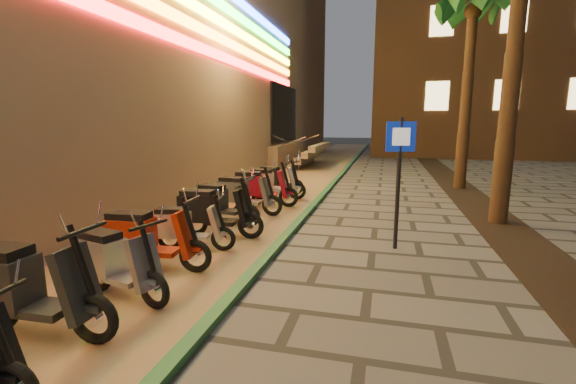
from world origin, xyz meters
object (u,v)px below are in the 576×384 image
(scooter_6, at_px, (146,238))
(scooter_13, at_px, (276,178))
(scooter_9, at_px, (221,202))
(scooter_11, at_px, (258,187))
(pedestrian_sign, at_px, (399,165))
(scooter_8, at_px, (211,211))
(scooter_7, at_px, (185,227))
(scooter_10, at_px, (242,193))
(scooter_5, at_px, (112,261))
(scooter_12, at_px, (270,182))
(scooter_4, at_px, (21,286))

(scooter_6, relative_size, scooter_13, 1.08)
(scooter_9, height_order, scooter_11, scooter_11)
(pedestrian_sign, relative_size, scooter_8, 1.36)
(scooter_7, xyz_separation_m, scooter_11, (0.07, 3.95, 0.10))
(scooter_10, xyz_separation_m, scooter_11, (0.11, 0.94, 0.02))
(scooter_8, bearing_deg, scooter_5, -93.98)
(pedestrian_sign, height_order, scooter_9, pedestrian_sign)
(scooter_8, bearing_deg, pedestrian_sign, -0.77)
(scooter_5, xyz_separation_m, scooter_12, (0.11, 6.92, 0.03))
(scooter_10, distance_m, scooter_12, 1.97)
(scooter_12, xyz_separation_m, scooter_13, (-0.16, 1.21, -0.04))
(scooter_9, xyz_separation_m, scooter_11, (0.26, 1.96, 0.05))
(scooter_10, distance_m, scooter_13, 3.17)
(scooter_7, relative_size, scooter_10, 0.85)
(scooter_8, bearing_deg, scooter_10, 90.35)
(scooter_8, xyz_separation_m, scooter_11, (-0.00, 3.01, 0.01))
(scooter_5, bearing_deg, scooter_7, 104.80)
(scooter_5, xyz_separation_m, scooter_8, (0.06, 2.88, 0.05))
(scooter_6, xyz_separation_m, scooter_13, (0.09, 7.18, -0.04))
(scooter_8, height_order, scooter_11, scooter_11)
(scooter_12, bearing_deg, scooter_10, -107.73)
(scooter_8, xyz_separation_m, scooter_10, (-0.11, 2.08, -0.01))
(pedestrian_sign, distance_m, scooter_10, 4.37)
(pedestrian_sign, relative_size, scooter_9, 1.46)
(scooter_9, bearing_deg, scooter_5, -76.78)
(scooter_11, distance_m, scooter_12, 1.03)
(scooter_4, xyz_separation_m, scooter_9, (0.10, 5.01, -0.06))
(scooter_10, bearing_deg, scooter_8, -82.16)
(scooter_6, relative_size, scooter_8, 0.97)
(scooter_11, height_order, scooter_12, scooter_11)
(scooter_10, height_order, scooter_13, scooter_10)
(scooter_8, bearing_deg, scooter_4, -97.85)
(scooter_4, relative_size, scooter_9, 1.12)
(scooter_9, bearing_deg, scooter_8, -66.02)
(scooter_6, xyz_separation_m, scooter_7, (0.13, 0.99, -0.07))
(scooter_9, relative_size, scooter_10, 0.95)
(scooter_4, xyz_separation_m, scooter_12, (0.40, 7.99, -0.04))
(scooter_5, height_order, scooter_7, scooter_5)
(scooter_7, bearing_deg, scooter_13, 78.67)
(scooter_6, distance_m, scooter_7, 1.00)
(pedestrian_sign, bearing_deg, scooter_9, 150.40)
(scooter_7, bearing_deg, scooter_12, 76.89)
(scooter_11, bearing_deg, scooter_8, -97.55)
(scooter_11, xyz_separation_m, scooter_12, (0.05, 1.03, -0.02))
(scooter_5, distance_m, scooter_10, 4.96)
(scooter_6, distance_m, scooter_13, 7.18)
(scooter_4, relative_size, scooter_7, 1.25)
(pedestrian_sign, distance_m, scooter_8, 3.80)
(scooter_8, distance_m, scooter_9, 1.09)
(scooter_10, height_order, scooter_12, scooter_10)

